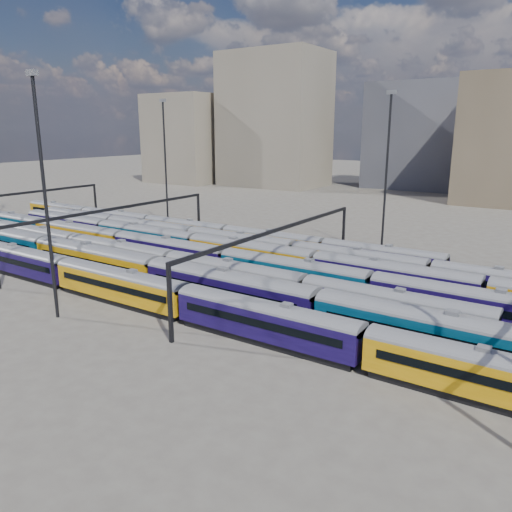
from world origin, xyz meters
The scene contains 14 objects.
ground centered at (0.00, 0.00, 0.00)m, with size 500.00×500.00×0.00m, color #47423C.
rake_0 centered at (17.55, -15.00, 2.59)m, with size 140.50×2.94×4.94m.
rake_1 centered at (-1.82, -10.00, 2.91)m, with size 134.61×3.28×5.54m.
rake_2 centered at (-13.99, -5.00, 2.62)m, with size 101.07×2.96×4.98m.
rake_3 centered at (-8.84, 0.00, 2.69)m, with size 145.38×3.04×5.11m.
rake_4 centered at (12.68, 5.00, 2.70)m, with size 125.18×3.05×5.14m.
rake_5 centered at (6.62, 10.00, 2.54)m, with size 117.77×2.87×4.83m.
rake_6 centered at (-19.01, 15.00, 2.39)m, with size 92.59×2.72×4.55m.
gantry_0 centered at (-50.00, 0.00, 6.79)m, with size 0.35×40.35×8.03m.
gantry_1 centered at (-20.00, 0.00, 6.79)m, with size 0.35×40.35×8.03m.
gantry_2 centered at (10.00, 0.00, 6.79)m, with size 0.35×40.35×8.03m.
mast_1 centered at (-30.00, 22.00, 13.97)m, with size 1.40×0.50×25.60m.
mast_2 centered at (-5.00, -22.00, 13.97)m, with size 1.40×0.50×25.60m.
mast_3 centered at (15.00, 24.00, 13.97)m, with size 1.40×0.50×25.60m.
Camera 1 is at (41.49, -52.65, 20.11)m, focal length 35.00 mm.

